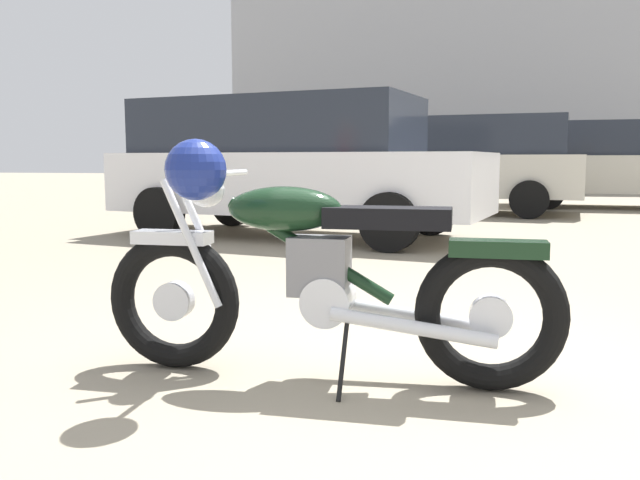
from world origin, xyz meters
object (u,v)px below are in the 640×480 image
Objects in this scene: pale_sedan_back at (630,161)px; blue_hatchback_right at (455,162)px; vintage_motorcycle at (311,271)px; silver_sedan_mid at (290,163)px; dark_sedan_left at (299,166)px.

pale_sedan_back is 3.97m from blue_hatchback_right.
vintage_motorcycle is at bearing 95.97° from blue_hatchback_right.
pale_sedan_back is 0.98× the size of blue_hatchback_right.
dark_sedan_left is at bearing 114.85° from silver_sedan_mid.
blue_hatchback_right is at bearing 33.07° from pale_sedan_back.
silver_sedan_mid is at bearing 52.75° from pale_sedan_back.
silver_sedan_mid is 1.14× the size of dark_sedan_left.
silver_sedan_mid is at bearing 74.25° from blue_hatchback_right.
dark_sedan_left is (-6.91, -0.13, -0.10)m from pale_sedan_back.
blue_hatchback_right and silver_sedan_mid have the same top height.
blue_hatchback_right is 0.99× the size of silver_sedan_mid.
blue_hatchback_right is (-3.42, -2.01, 0.00)m from pale_sedan_back.
blue_hatchback_right is 4.79m from silver_sedan_mid.
silver_sedan_mid reaches higher than dark_sedan_left.
blue_hatchback_right is (0.32, 9.70, 0.45)m from vintage_motorcycle.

